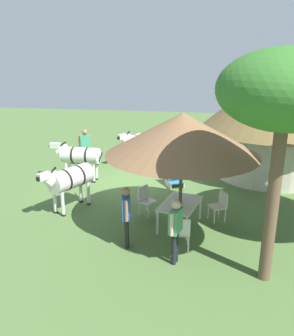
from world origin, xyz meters
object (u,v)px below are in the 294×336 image
object	(u,v)px
thatched_hut	(273,115)
zebra_nearest_camera	(138,141)
acacia_tree_right_background	(283,65)
zebra_by_umbrella	(70,179)
patio_chair_east_end	(181,231)
standing_watcher	(85,144)
guest_behind_table	(126,212)
zebra_toward_hut	(79,156)
patio_dining_table	(180,205)
patio_chair_near_hut	(220,204)
patio_chair_west_end	(146,198)
acacia_tree_far_lawn	(286,92)
shade_umbrella	(182,134)
guest_beside_umbrella	(176,226)
striped_lounge_chair	(174,179)

from	to	relation	value
thatched_hut	zebra_nearest_camera	size ratio (longest dim) A/B	3.14
acacia_tree_right_background	zebra_by_umbrella	bearing A→B (deg)	-39.71
zebra_by_umbrella	acacia_tree_right_background	xyz separation A→B (m)	(-9.43, 7.83, 3.24)
patio_chair_east_end	standing_watcher	xyz separation A→B (m)	(-6.39, -4.68, 0.48)
guest_behind_table	standing_watcher	world-z (taller)	standing_watcher
standing_watcher	zebra_toward_hut	xyz separation A→B (m)	(1.79, 0.36, 0.00)
patio_dining_table	patio_chair_near_hut	bearing A→B (deg)	118.01
standing_watcher	zebra_by_umbrella	size ratio (longest dim) A/B	0.86
zebra_by_umbrella	zebra_toward_hut	world-z (taller)	zebra_by_umbrella
patio_chair_west_end	thatched_hut	bearing A→B (deg)	167.34
patio_chair_east_end	guest_behind_table	size ratio (longest dim) A/B	0.55
standing_watcher	acacia_tree_far_lawn	size ratio (longest dim) A/B	0.34
acacia_tree_far_lawn	standing_watcher	bearing A→B (deg)	-137.74
zebra_by_umbrella	shade_umbrella	bearing A→B (deg)	-162.91
thatched_hut	guest_beside_umbrella	size ratio (longest dim) A/B	3.57
striped_lounge_chair	zebra_nearest_camera	world-z (taller)	zebra_nearest_camera
zebra_nearest_camera	patio_chair_west_end	bearing A→B (deg)	137.00
patio_dining_table	guest_beside_umbrella	world-z (taller)	guest_beside_umbrella
patio_chair_west_end	guest_behind_table	size ratio (longest dim) A/B	0.55
guest_beside_umbrella	zebra_toward_hut	size ratio (longest dim) A/B	0.74
guest_behind_table	acacia_tree_far_lawn	bearing A→B (deg)	-118.14
standing_watcher	zebra_nearest_camera	distance (m)	2.33
shade_umbrella	zebra_toward_hut	distance (m)	5.62
shade_umbrella	patio_chair_east_end	size ratio (longest dim) A/B	4.63
guest_behind_table	patio_dining_table	bearing A→B (deg)	-57.33
patio_chair_west_end	striped_lounge_chair	world-z (taller)	patio_chair_west_end
shade_umbrella	zebra_nearest_camera	bearing A→B (deg)	-158.22
patio_chair_east_end	zebra_nearest_camera	size ratio (longest dim) A/B	0.49
striped_lounge_chair	acacia_tree_far_lawn	world-z (taller)	acacia_tree_far_lawn
patio_chair_west_end	striped_lounge_chair	size ratio (longest dim) A/B	0.93
shade_umbrella	acacia_tree_right_background	xyz separation A→B (m)	(-10.04, 4.31, 1.53)
zebra_nearest_camera	acacia_tree_right_background	size ratio (longest dim) A/B	0.36
thatched_hut	patio_chair_east_end	size ratio (longest dim) A/B	6.41
thatched_hut	acacia_tree_far_lawn	distance (m)	7.73
striped_lounge_chair	patio_chair_near_hut	bearing A→B (deg)	94.62
zebra_nearest_camera	zebra_toward_hut	size ratio (longest dim) A/B	0.85
patio_chair_near_hut	zebra_by_umbrella	world-z (taller)	zebra_by_umbrella
shade_umbrella	patio_chair_west_end	distance (m)	2.56
shade_umbrella	guest_beside_umbrella	bearing A→B (deg)	0.93
striped_lounge_chair	zebra_nearest_camera	xyz separation A→B (m)	(-2.71, -1.93, 0.77)
zebra_nearest_camera	striped_lounge_chair	bearing A→B (deg)	158.98
patio_chair_near_hut	standing_watcher	distance (m)	7.27
patio_chair_west_end	zebra_by_umbrella	distance (m)	2.46
striped_lounge_chair	patio_chair_west_end	bearing A→B (deg)	49.86
acacia_tree_right_background	guest_behind_table	bearing A→B (deg)	-26.04
zebra_nearest_camera	zebra_toward_hut	world-z (taller)	zebra_nearest_camera
guest_behind_table	acacia_tree_far_lawn	xyz separation A→B (m)	(0.81, 3.31, 3.08)
acacia_tree_far_lawn	patio_chair_east_end	bearing A→B (deg)	-114.58
patio_chair_near_hut	patio_chair_east_end	size ratio (longest dim) A/B	1.00
patio_dining_table	patio_chair_near_hut	world-z (taller)	patio_chair_near_hut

